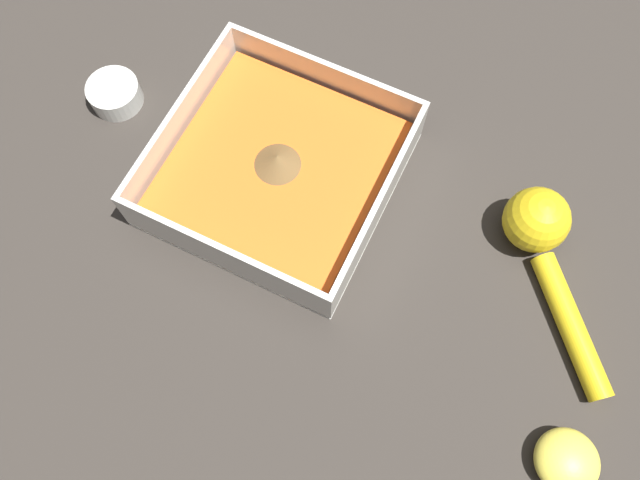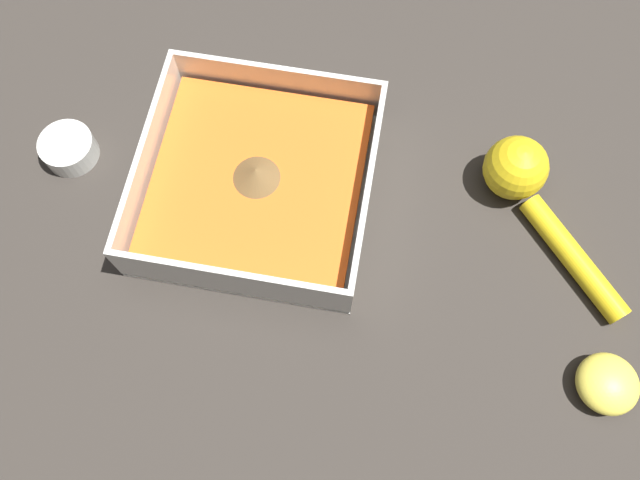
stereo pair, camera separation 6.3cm
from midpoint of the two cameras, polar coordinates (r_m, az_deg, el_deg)
The scene contains 5 objects.
ground_plane at distance 0.70m, azimuth -10.53°, elevation 5.10°, with size 4.00×4.00×0.00m, color #332D28.
square_dish at distance 0.67m, azimuth -8.35°, elevation 4.80°, with size 0.24×0.24×0.07m.
spice_bowl at distance 0.76m, azimuth -24.17°, elevation 7.41°, with size 0.06×0.06×0.03m.
lemon_squeezer at distance 0.68m, azimuth 16.07°, elevation 4.28°, with size 0.16×0.18×0.07m.
lemon_half at distance 0.66m, azimuth 22.33°, elevation -12.44°, with size 0.06×0.06×0.03m.
Camera 2 is at (-0.15, 0.29, 0.62)m, focal length 35.00 mm.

